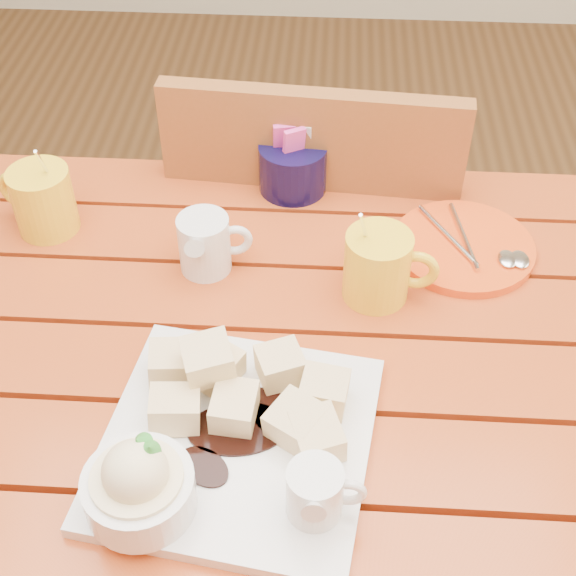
# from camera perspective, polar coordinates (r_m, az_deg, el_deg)

# --- Properties ---
(table) EXTENTS (1.20, 0.79, 0.75)m
(table) POSITION_cam_1_polar(r_m,az_deg,el_deg) (0.99, -2.48, -9.65)
(table) COLOR #A83B15
(table) RESTS_ON ground
(dessert_plate) EXTENTS (0.30, 0.30, 0.11)m
(dessert_plate) POSITION_cam_1_polar(r_m,az_deg,el_deg) (0.81, -5.05, -10.92)
(dessert_plate) COLOR white
(dessert_plate) RESTS_ON table
(coffee_mug_left) EXTENTS (0.11, 0.08, 0.14)m
(coffee_mug_left) POSITION_cam_1_polar(r_m,az_deg,el_deg) (1.11, -17.11, 6.07)
(coffee_mug_left) COLOR yellow
(coffee_mug_left) RESTS_ON table
(coffee_mug_right) EXTENTS (0.11, 0.08, 0.13)m
(coffee_mug_right) POSITION_cam_1_polar(r_m,az_deg,el_deg) (0.97, 6.52, 1.58)
(coffee_mug_right) COLOR yellow
(coffee_mug_right) RESTS_ON table
(cream_pitcher) EXTENTS (0.09, 0.08, 0.08)m
(cream_pitcher) POSITION_cam_1_polar(r_m,az_deg,el_deg) (1.00, -5.86, 3.19)
(cream_pitcher) COLOR white
(cream_pitcher) RESTS_ON table
(sugar_caddy) EXTENTS (0.10, 0.10, 0.10)m
(sugar_caddy) POSITION_cam_1_polar(r_m,az_deg,el_deg) (1.14, 0.34, 8.67)
(sugar_caddy) COLOR black
(sugar_caddy) RESTS_ON table
(orange_saucer) EXTENTS (0.18, 0.18, 0.02)m
(orange_saucer) POSITION_cam_1_polar(r_m,az_deg,el_deg) (1.07, 12.46, 2.86)
(orange_saucer) COLOR #F04C14
(orange_saucer) RESTS_ON table
(chair_far) EXTENTS (0.46, 0.46, 0.90)m
(chair_far) POSITION_cam_1_polar(r_m,az_deg,el_deg) (1.41, 1.98, 1.90)
(chair_far) COLOR brown
(chair_far) RESTS_ON ground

